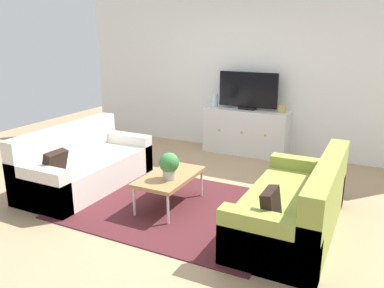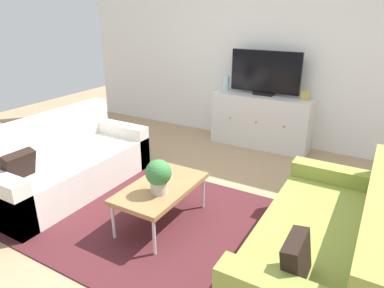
{
  "view_description": "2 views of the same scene",
  "coord_description": "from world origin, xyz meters",
  "px_view_note": "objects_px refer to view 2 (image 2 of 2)",
  "views": [
    {
      "loc": [
        2.09,
        -3.83,
        2.01
      ],
      "look_at": [
        0.0,
        0.33,
        0.66
      ],
      "focal_mm": 36.26,
      "sensor_mm": 36.0,
      "label": 1
    },
    {
      "loc": [
        1.59,
        -2.42,
        1.9
      ],
      "look_at": [
        0.0,
        0.33,
        0.66
      ],
      "focal_mm": 32.21,
      "sensor_mm": 36.0,
      "label": 2
    }
  ],
  "objects_px": {
    "couch_right_side": "(332,248)",
    "mantel_clock": "(306,95)",
    "potted_plant": "(159,175)",
    "tv_console": "(261,121)",
    "coffee_table": "(161,189)",
    "couch_left_side": "(62,165)",
    "flat_screen_tv": "(265,73)",
    "glass_vase": "(226,83)"
  },
  "relations": [
    {
      "from": "coffee_table",
      "to": "couch_left_side",
      "type": "bearing_deg",
      "value": 178.56
    },
    {
      "from": "glass_vase",
      "to": "mantel_clock",
      "type": "distance_m",
      "value": 1.18
    },
    {
      "from": "potted_plant",
      "to": "tv_console",
      "type": "relative_size",
      "value": 0.22
    },
    {
      "from": "couch_right_side",
      "to": "mantel_clock",
      "type": "height_order",
      "value": "mantel_clock"
    },
    {
      "from": "flat_screen_tv",
      "to": "glass_vase",
      "type": "xyz_separation_m",
      "value": [
        -0.59,
        -0.02,
        -0.2
      ]
    },
    {
      "from": "coffee_table",
      "to": "couch_right_side",
      "type": "bearing_deg",
      "value": 1.32
    },
    {
      "from": "couch_left_side",
      "to": "flat_screen_tv",
      "type": "xyz_separation_m",
      "value": [
        1.49,
        2.39,
        0.8
      ]
    },
    {
      "from": "coffee_table",
      "to": "potted_plant",
      "type": "distance_m",
      "value": 0.24
    },
    {
      "from": "glass_vase",
      "to": "mantel_clock",
      "type": "bearing_deg",
      "value": 0.0
    },
    {
      "from": "coffee_table",
      "to": "tv_console",
      "type": "distance_m",
      "value": 2.41
    },
    {
      "from": "coffee_table",
      "to": "mantel_clock",
      "type": "xyz_separation_m",
      "value": [
        0.7,
        2.41,
        0.46
      ]
    },
    {
      "from": "couch_left_side",
      "to": "couch_right_side",
      "type": "distance_m",
      "value": 2.88
    },
    {
      "from": "potted_plant",
      "to": "flat_screen_tv",
      "type": "relative_size",
      "value": 0.31
    },
    {
      "from": "tv_console",
      "to": "mantel_clock",
      "type": "relative_size",
      "value": 10.91
    },
    {
      "from": "tv_console",
      "to": "potted_plant",
      "type": "bearing_deg",
      "value": -91.05
    },
    {
      "from": "couch_left_side",
      "to": "glass_vase",
      "type": "bearing_deg",
      "value": 69.29
    },
    {
      "from": "potted_plant",
      "to": "tv_console",
      "type": "xyz_separation_m",
      "value": [
        0.05,
        2.52,
        -0.19
      ]
    },
    {
      "from": "potted_plant",
      "to": "tv_console",
      "type": "height_order",
      "value": "tv_console"
    },
    {
      "from": "coffee_table",
      "to": "potted_plant",
      "type": "height_order",
      "value": "potted_plant"
    },
    {
      "from": "coffee_table",
      "to": "tv_console",
      "type": "bearing_deg",
      "value": 87.36
    },
    {
      "from": "glass_vase",
      "to": "mantel_clock",
      "type": "height_order",
      "value": "glass_vase"
    },
    {
      "from": "flat_screen_tv",
      "to": "mantel_clock",
      "type": "height_order",
      "value": "flat_screen_tv"
    },
    {
      "from": "flat_screen_tv",
      "to": "mantel_clock",
      "type": "relative_size",
      "value": 7.67
    },
    {
      "from": "coffee_table",
      "to": "potted_plant",
      "type": "relative_size",
      "value": 2.95
    },
    {
      "from": "couch_right_side",
      "to": "coffee_table",
      "type": "distance_m",
      "value": 1.5
    },
    {
      "from": "coffee_table",
      "to": "glass_vase",
      "type": "distance_m",
      "value": 2.51
    },
    {
      "from": "flat_screen_tv",
      "to": "mantel_clock",
      "type": "xyz_separation_m",
      "value": [
        0.59,
        -0.02,
        -0.24
      ]
    },
    {
      "from": "potted_plant",
      "to": "glass_vase",
      "type": "xyz_separation_m",
      "value": [
        -0.54,
        2.52,
        0.31
      ]
    },
    {
      "from": "couch_right_side",
      "to": "flat_screen_tv",
      "type": "relative_size",
      "value": 1.85
    },
    {
      "from": "tv_console",
      "to": "coffee_table",
      "type": "bearing_deg",
      "value": -92.64
    },
    {
      "from": "tv_console",
      "to": "flat_screen_tv",
      "type": "distance_m",
      "value": 0.69
    },
    {
      "from": "potted_plant",
      "to": "mantel_clock",
      "type": "relative_size",
      "value": 2.39
    },
    {
      "from": "couch_right_side",
      "to": "coffee_table",
      "type": "relative_size",
      "value": 2.01
    },
    {
      "from": "couch_left_side",
      "to": "glass_vase",
      "type": "xyz_separation_m",
      "value": [
        0.9,
        2.37,
        0.61
      ]
    },
    {
      "from": "couch_left_side",
      "to": "potted_plant",
      "type": "height_order",
      "value": "couch_left_side"
    },
    {
      "from": "potted_plant",
      "to": "tv_console",
      "type": "distance_m",
      "value": 2.53
    },
    {
      "from": "flat_screen_tv",
      "to": "mantel_clock",
      "type": "distance_m",
      "value": 0.64
    },
    {
      "from": "tv_console",
      "to": "glass_vase",
      "type": "height_order",
      "value": "glass_vase"
    },
    {
      "from": "potted_plant",
      "to": "couch_left_side",
      "type": "bearing_deg",
      "value": 174.18
    },
    {
      "from": "mantel_clock",
      "to": "couch_left_side",
      "type": "bearing_deg",
      "value": -131.17
    },
    {
      "from": "glass_vase",
      "to": "couch_left_side",
      "type": "bearing_deg",
      "value": -110.71
    },
    {
      "from": "couch_right_side",
      "to": "potted_plant",
      "type": "bearing_deg",
      "value": -174.17
    }
  ]
}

